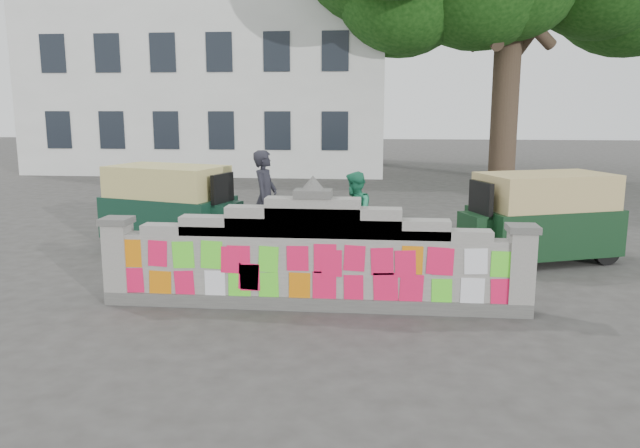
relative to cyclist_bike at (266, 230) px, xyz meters
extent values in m
plane|color=#383533|center=(1.31, -3.12, -0.56)|extent=(100.00, 100.00, 0.00)
cube|color=#4C4C49|center=(1.31, -3.12, -0.46)|extent=(6.40, 0.42, 0.20)
cube|color=gray|center=(1.31, -3.12, 0.04)|extent=(6.40, 0.32, 1.00)
cube|color=gray|center=(1.31, -3.12, 0.61)|extent=(5.20, 0.32, 0.14)
cube|color=gray|center=(1.31, -3.12, 0.68)|extent=(4.00, 0.32, 0.28)
cube|color=gray|center=(1.31, -3.12, 0.76)|extent=(2.60, 0.32, 0.44)
cube|color=gray|center=(1.31, -3.12, 0.83)|extent=(1.40, 0.32, 0.58)
cube|color=#4C4C49|center=(1.31, -3.12, 1.18)|extent=(0.55, 0.36, 0.12)
cone|color=#4C4C49|center=(1.31, -3.12, 1.34)|extent=(0.36, 0.36, 0.22)
cube|color=gray|center=(-1.71, -3.12, 0.06)|extent=(0.36, 0.40, 1.24)
cube|color=#4C4C49|center=(-1.71, -3.12, 0.72)|extent=(0.44, 0.44, 0.10)
cube|color=gray|center=(4.33, -3.12, 0.06)|extent=(0.36, 0.40, 1.24)
cube|color=#4C4C49|center=(4.33, -3.12, 0.72)|extent=(0.44, 0.44, 0.10)
cube|color=silver|center=(-5.69, 18.88, 3.44)|extent=(16.00, 10.00, 8.00)
cylinder|color=#38281E|center=(7.31, 14.88, 2.44)|extent=(1.10, 1.10, 6.00)
imported|color=black|center=(0.00, 0.00, 0.00)|extent=(2.21, 1.01, 1.12)
imported|color=black|center=(0.00, 0.00, 0.39)|extent=(0.54, 0.75, 1.90)
imported|color=#268C62|center=(1.77, 0.14, 0.31)|extent=(0.66, 0.85, 1.73)
cube|color=#113324|center=(-2.36, 1.00, 0.05)|extent=(2.98, 2.17, 0.89)
cube|color=#CBBC6C|center=(-2.36, 1.00, 0.83)|extent=(2.75, 2.05, 0.67)
cube|color=#113324|center=(-1.02, 0.60, 0.05)|extent=(0.76, 0.91, 0.78)
cube|color=black|center=(-1.02, 0.60, 0.72)|extent=(0.31, 0.77, 0.67)
cylinder|color=black|center=(-0.92, 0.56, -0.28)|extent=(0.57, 0.29, 0.56)
cylinder|color=black|center=(-3.50, 0.71, -0.28)|extent=(0.57, 0.29, 0.56)
cylinder|color=black|center=(-3.14, 1.88, -0.28)|extent=(0.57, 0.29, 0.56)
cube|color=black|center=(5.47, 0.25, 0.05)|extent=(3.01, 2.30, 0.89)
cube|color=tan|center=(5.47, 0.25, 0.83)|extent=(2.78, 2.17, 0.67)
cube|color=black|center=(4.17, -0.25, 0.05)|extent=(0.80, 0.93, 0.78)
cube|color=black|center=(4.17, -0.25, 0.72)|extent=(0.36, 0.76, 0.67)
cylinder|color=black|center=(4.06, -0.29, -0.28)|extent=(0.57, 0.32, 0.56)
cylinder|color=black|center=(6.19, 1.17, -0.28)|extent=(0.57, 0.32, 0.56)
cylinder|color=black|center=(6.62, 0.03, -0.28)|extent=(0.57, 0.32, 0.56)
camera|label=1|loc=(2.32, -12.10, 2.44)|focal=35.00mm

